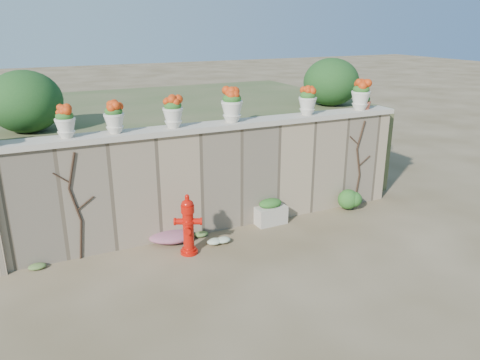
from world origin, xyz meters
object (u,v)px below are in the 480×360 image
fire_hydrant (188,224)px  urn_pot_0 (65,122)px  planter_box (270,212)px  terracotta_pot (366,103)px

fire_hydrant → urn_pot_0: (-1.74, 0.84, 1.80)m
fire_hydrant → planter_box: fire_hydrant is taller
urn_pot_0 → terracotta_pot: bearing=0.0°
fire_hydrant → planter_box: size_ratio=1.71×
planter_box → terracotta_pot: size_ratio=2.38×
planter_box → terracotta_pot: bearing=5.2°
planter_box → terracotta_pot: terracotta_pot is taller
fire_hydrant → planter_box: (1.92, 0.53, -0.31)m
fire_hydrant → terracotta_pot: (4.39, 0.84, 1.67)m
urn_pot_0 → terracotta_pot: 6.13m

